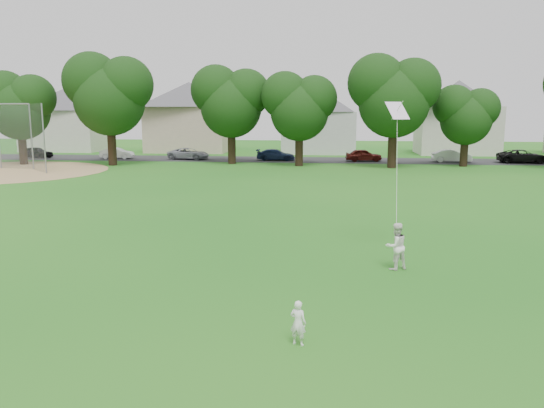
# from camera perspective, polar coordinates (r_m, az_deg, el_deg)

# --- Properties ---
(ground) EXTENTS (160.00, 160.00, 0.00)m
(ground) POSITION_cam_1_polar(r_m,az_deg,el_deg) (13.69, -1.48, -10.96)
(ground) COLOR #155F17
(ground) RESTS_ON ground
(street) EXTENTS (90.00, 7.00, 0.01)m
(street) POSITION_cam_1_polar(r_m,az_deg,el_deg) (54.91, 4.77, 4.75)
(street) COLOR #2D2D30
(street) RESTS_ON ground
(toddler) EXTENTS (0.42, 0.34, 0.98)m
(toddler) POSITION_cam_1_polar(r_m,az_deg,el_deg) (11.43, 2.82, -12.65)
(toddler) COLOR white
(toddler) RESTS_ON ground
(older_boy) EXTENTS (0.90, 0.84, 1.49)m
(older_boy) POSITION_cam_1_polar(r_m,az_deg,el_deg) (16.99, 13.19, -4.45)
(older_boy) COLOR white
(older_boy) RESTS_ON ground
(kite) EXTENTS (1.00, 1.55, 4.44)m
(kite) POSITION_cam_1_polar(r_m,az_deg,el_deg) (17.68, 13.28, 3.52)
(kite) COLOR white
(kite) RESTS_ON ground
(tree_row) EXTENTS (81.34, 9.11, 10.52)m
(tree_row) POSITION_cam_1_polar(r_m,az_deg,el_deg) (48.21, 6.91, 11.39)
(tree_row) COLOR black
(tree_row) RESTS_ON ground
(parked_cars) EXTENTS (63.21, 2.42, 1.28)m
(parked_cars) POSITION_cam_1_polar(r_m,az_deg,el_deg) (53.85, 8.07, 5.24)
(parked_cars) COLOR black
(parked_cars) RESTS_ON ground
(house_row) EXTENTS (77.92, 14.17, 10.25)m
(house_row) POSITION_cam_1_polar(r_m,az_deg,el_deg) (64.69, 5.35, 9.96)
(house_row) COLOR beige
(house_row) RESTS_ON ground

